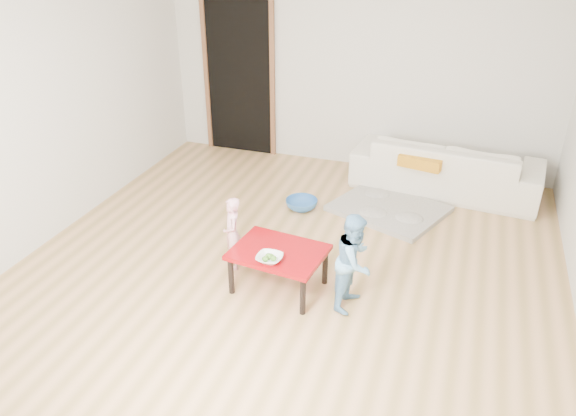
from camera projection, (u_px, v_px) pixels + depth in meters
The scene contains 13 objects.
floor at pixel (295, 258), 5.47m from camera, with size 5.00×5.00×0.01m, color #9E7B44.
back_wall at pixel (358, 66), 6.96m from camera, with size 5.00×0.02×2.60m, color beige.
left_wall at pixel (57, 104), 5.58m from camera, with size 0.02×5.00×2.60m, color beige.
doorway at pixel (240, 78), 7.53m from camera, with size 1.02×0.08×2.11m, color brown, non-canonical shape.
sofa at pixel (446, 165), 6.69m from camera, with size 2.16×0.85×0.63m, color silver.
cushion at pixel (424, 158), 6.46m from camera, with size 0.49×0.43×0.13m, color orange.
red_table at pixel (279, 269), 4.95m from camera, with size 0.79×0.59×0.39m, color maroon, non-canonical shape.
bowl at pixel (269, 258), 4.69m from camera, with size 0.22×0.22×0.05m, color white.
broccoli at pixel (269, 258), 4.69m from camera, with size 0.12×0.12×0.06m, color #2D5919, non-canonical shape.
child_pink at pixel (232, 234), 5.18m from camera, with size 0.26×0.17×0.71m, color pink.
child_blue at pixel (355, 261), 4.63m from camera, with size 0.42×0.33×0.86m, color #558CC5.
basin at pixel (302, 204), 6.36m from camera, with size 0.36×0.36×0.11m, color #2A5FA0.
blanket at pixel (389, 208), 6.33m from camera, with size 1.14×0.95×0.06m, color #ADA598, non-canonical shape.
Camera 1 is at (1.43, -4.39, 2.97)m, focal length 35.00 mm.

